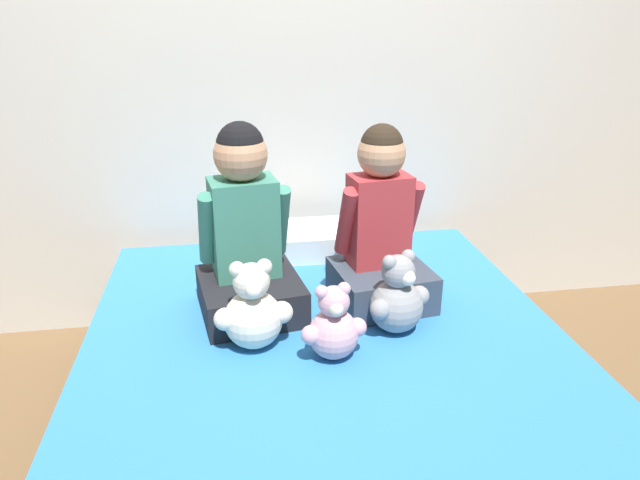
{
  "coord_description": "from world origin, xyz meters",
  "views": [
    {
      "loc": [
        -0.27,
        -1.46,
        1.45
      ],
      "look_at": [
        0.0,
        0.28,
        0.73
      ],
      "focal_mm": 32.0,
      "sensor_mm": 36.0,
      "label": 1
    }
  ],
  "objects_px": {
    "pillow_at_headboard": "(300,241)",
    "teddy_bear_held_by_right_child": "(397,298)",
    "child_on_left": "(246,237)",
    "bed": "(333,418)",
    "teddy_bear_between_children": "(333,327)",
    "teddy_bear_held_by_left_child": "(253,311)",
    "child_on_right": "(380,233)"
  },
  "relations": [
    {
      "from": "teddy_bear_held_by_left_child",
      "to": "pillow_at_headboard",
      "type": "bearing_deg",
      "value": 66.52
    },
    {
      "from": "child_on_right",
      "to": "pillow_at_headboard",
      "type": "distance_m",
      "value": 0.56
    },
    {
      "from": "child_on_left",
      "to": "bed",
      "type": "bearing_deg",
      "value": -64.86
    },
    {
      "from": "child_on_right",
      "to": "bed",
      "type": "bearing_deg",
      "value": -130.93
    },
    {
      "from": "child_on_right",
      "to": "pillow_at_headboard",
      "type": "xyz_separation_m",
      "value": [
        -0.23,
        0.47,
        -0.21
      ]
    },
    {
      "from": "teddy_bear_held_by_left_child",
      "to": "teddy_bear_held_by_right_child",
      "type": "xyz_separation_m",
      "value": [
        0.47,
        0.02,
        -0.01
      ]
    },
    {
      "from": "teddy_bear_held_by_right_child",
      "to": "bed",
      "type": "bearing_deg",
      "value": -175.24
    },
    {
      "from": "teddy_bear_held_by_left_child",
      "to": "teddy_bear_between_children",
      "type": "height_order",
      "value": "teddy_bear_held_by_left_child"
    },
    {
      "from": "bed",
      "to": "teddy_bear_between_children",
      "type": "height_order",
      "value": "teddy_bear_between_children"
    },
    {
      "from": "bed",
      "to": "pillow_at_headboard",
      "type": "height_order",
      "value": "pillow_at_headboard"
    },
    {
      "from": "teddy_bear_held_by_left_child",
      "to": "teddy_bear_between_children",
      "type": "xyz_separation_m",
      "value": [
        0.23,
        -0.1,
        -0.02
      ]
    },
    {
      "from": "teddy_bear_held_by_right_child",
      "to": "pillow_at_headboard",
      "type": "xyz_separation_m",
      "value": [
        -0.23,
        0.7,
        -0.06
      ]
    },
    {
      "from": "teddy_bear_held_by_right_child",
      "to": "teddy_bear_between_children",
      "type": "distance_m",
      "value": 0.26
    },
    {
      "from": "child_on_right",
      "to": "teddy_bear_held_by_right_child",
      "type": "relative_size",
      "value": 2.29
    },
    {
      "from": "child_on_right",
      "to": "pillow_at_headboard",
      "type": "relative_size",
      "value": 1.28
    },
    {
      "from": "bed",
      "to": "pillow_at_headboard",
      "type": "xyz_separation_m",
      "value": [
        0.0,
        0.83,
        0.28
      ]
    },
    {
      "from": "child_on_right",
      "to": "teddy_bear_held_by_right_child",
      "type": "bearing_deg",
      "value": -96.97
    },
    {
      "from": "child_on_right",
      "to": "teddy_bear_held_by_right_child",
      "type": "height_order",
      "value": "child_on_right"
    },
    {
      "from": "bed",
      "to": "pillow_at_headboard",
      "type": "bearing_deg",
      "value": 90.0
    },
    {
      "from": "pillow_at_headboard",
      "to": "teddy_bear_held_by_right_child",
      "type": "bearing_deg",
      "value": -71.52
    },
    {
      "from": "bed",
      "to": "teddy_bear_between_children",
      "type": "xyz_separation_m",
      "value": [
        -0.0,
        0.01,
        0.33
      ]
    },
    {
      "from": "child_on_right",
      "to": "teddy_bear_held_by_left_child",
      "type": "bearing_deg",
      "value": -160.61
    },
    {
      "from": "teddy_bear_held_by_left_child",
      "to": "bed",
      "type": "bearing_deg",
      "value": -30.19
    },
    {
      "from": "bed",
      "to": "child_on_left",
      "type": "xyz_separation_m",
      "value": [
        -0.24,
        0.36,
        0.5
      ]
    },
    {
      "from": "teddy_bear_between_children",
      "to": "child_on_left",
      "type": "bearing_deg",
      "value": 116.16
    },
    {
      "from": "pillow_at_headboard",
      "to": "teddy_bear_between_children",
      "type": "bearing_deg",
      "value": -90.2
    },
    {
      "from": "bed",
      "to": "teddy_bear_held_by_right_child",
      "type": "xyz_separation_m",
      "value": [
        0.23,
        0.13,
        0.35
      ]
    },
    {
      "from": "child_on_left",
      "to": "teddy_bear_held_by_right_child",
      "type": "xyz_separation_m",
      "value": [
        0.48,
        -0.23,
        -0.16
      ]
    },
    {
      "from": "pillow_at_headboard",
      "to": "bed",
      "type": "bearing_deg",
      "value": -90.0
    },
    {
      "from": "child_on_left",
      "to": "pillow_at_headboard",
      "type": "height_order",
      "value": "child_on_left"
    },
    {
      "from": "teddy_bear_held_by_right_child",
      "to": "child_on_left",
      "type": "bearing_deg",
      "value": 129.6
    },
    {
      "from": "child_on_left",
      "to": "child_on_right",
      "type": "distance_m",
      "value": 0.47
    }
  ]
}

